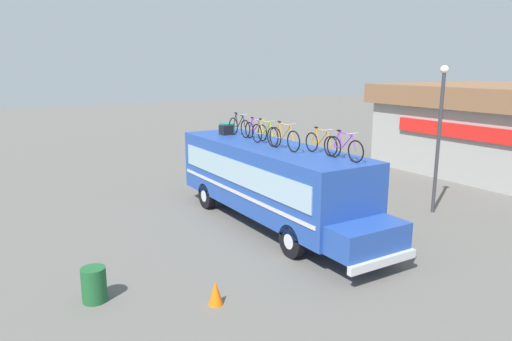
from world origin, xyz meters
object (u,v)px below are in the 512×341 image
(rooftop_bicycle_4, at_px, (284,138))
(rooftop_bicycle_6, at_px, (344,148))
(trash_bin, at_px, (94,285))
(rooftop_bicycle_5, at_px, (321,143))
(luggage_bag_2, at_px, (226,130))
(bus, at_px, (271,178))
(rooftop_bicycle_1, at_px, (239,127))
(luggage_bag_1, at_px, (227,128))
(traffic_cone, at_px, (216,293))
(street_lamp, at_px, (440,128))
(rooftop_bicycle_2, at_px, (256,130))
(rooftop_bicycle_3, at_px, (265,134))

(rooftop_bicycle_4, height_order, rooftop_bicycle_6, rooftop_bicycle_4)
(trash_bin, bearing_deg, rooftop_bicycle_5, 93.09)
(luggage_bag_2, bearing_deg, bus, 1.69)
(rooftop_bicycle_1, xyz_separation_m, trash_bin, (5.25, -7.17, -2.94))
(luggage_bag_1, distance_m, rooftop_bicycle_4, 4.97)
(luggage_bag_1, bearing_deg, rooftop_bicycle_4, -4.94)
(bus, relative_size, traffic_cone, 16.67)
(rooftop_bicycle_4, xyz_separation_m, street_lamp, (1.23, 6.53, 0.06))
(rooftop_bicycle_1, relative_size, rooftop_bicycle_5, 1.06)
(rooftop_bicycle_2, xyz_separation_m, rooftop_bicycle_3, (1.22, -0.36, 0.03))
(rooftop_bicycle_2, xyz_separation_m, traffic_cone, (5.89, -4.76, -3.03))
(luggage_bag_2, xyz_separation_m, trash_bin, (5.95, -6.94, -2.74))
(luggage_bag_1, relative_size, rooftop_bicycle_6, 0.40)
(rooftop_bicycle_5, xyz_separation_m, street_lamp, (-0.05, 5.96, 0.10))
(street_lamp, bearing_deg, rooftop_bicycle_1, -127.39)
(luggage_bag_2, height_order, trash_bin, luggage_bag_2)
(trash_bin, bearing_deg, rooftop_bicycle_2, 119.64)
(trash_bin, bearing_deg, rooftop_bicycle_4, 103.70)
(rooftop_bicycle_4, distance_m, street_lamp, 6.64)
(luggage_bag_2, bearing_deg, traffic_cone, -29.86)
(bus, bearing_deg, luggage_bag_1, 175.48)
(bus, bearing_deg, luggage_bag_2, -178.31)
(rooftop_bicycle_1, distance_m, rooftop_bicycle_2, 1.11)
(bus, bearing_deg, rooftop_bicycle_3, -156.49)
(bus, xyz_separation_m, rooftop_bicycle_1, (-2.59, 0.14, 1.63))
(luggage_bag_2, distance_m, rooftop_bicycle_6, 6.71)
(rooftop_bicycle_4, relative_size, trash_bin, 2.04)
(luggage_bag_1, distance_m, rooftop_bicycle_6, 7.37)
(luggage_bag_2, relative_size, rooftop_bicycle_6, 0.28)
(rooftop_bicycle_1, distance_m, rooftop_bicycle_4, 3.57)
(rooftop_bicycle_5, relative_size, street_lamp, 0.28)
(rooftop_bicycle_1, height_order, trash_bin, rooftop_bicycle_1)
(rooftop_bicycle_6, distance_m, traffic_cone, 5.90)
(rooftop_bicycle_2, distance_m, rooftop_bicycle_6, 4.89)
(luggage_bag_1, bearing_deg, luggage_bag_2, -31.02)
(traffic_cone, bearing_deg, street_lamp, 101.39)
(bus, bearing_deg, rooftop_bicycle_4, -6.65)
(luggage_bag_2, height_order, street_lamp, street_lamp)
(luggage_bag_2, bearing_deg, rooftop_bicycle_5, 5.65)
(rooftop_bicycle_5, bearing_deg, rooftop_bicycle_2, -176.85)
(street_lamp, bearing_deg, traffic_cone, -78.61)
(luggage_bag_1, relative_size, rooftop_bicycle_3, 0.38)
(rooftop_bicycle_3, bearing_deg, bus, 23.51)
(street_lamp, bearing_deg, trash_bin, -88.07)
(luggage_bag_2, height_order, rooftop_bicycle_1, rooftop_bicycle_1)
(rooftop_bicycle_3, height_order, rooftop_bicycle_4, rooftop_bicycle_4)
(luggage_bag_2, distance_m, street_lamp, 8.52)
(rooftop_bicycle_4, distance_m, trash_bin, 7.71)
(rooftop_bicycle_2, bearing_deg, rooftop_bicycle_1, -174.40)
(trash_bin, bearing_deg, street_lamp, 91.93)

